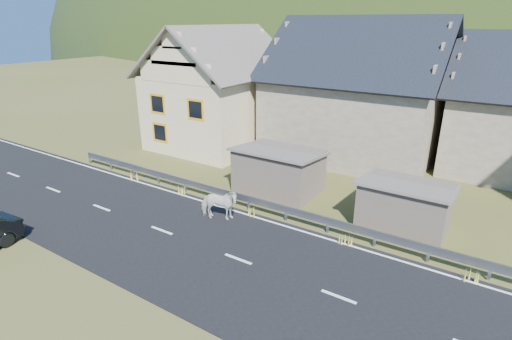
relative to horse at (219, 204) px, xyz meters
The scene contains 11 objects.
ground 3.44m from the horse, 39.98° to the right, with size 160.00×160.00×0.00m, color #424519.
road 3.44m from the horse, 39.98° to the right, with size 60.00×7.00×0.04m, color black.
lane_markings 3.43m from the horse, 39.98° to the right, with size 60.00×6.60×0.01m, color silver.
guardrail 3.00m from the horse, 30.77° to the left, with size 28.10×0.09×0.75m.
shed_left 4.40m from the horse, 82.56° to the left, with size 4.30×3.30×2.40m, color #6E5F53.
shed_right 8.05m from the horse, 28.56° to the left, with size 3.80×2.90×2.20m, color #6E5F53.
house_cream 12.85m from the horse, 127.07° to the left, with size 7.80×9.80×8.30m.
house_stone_a 13.51m from the horse, 83.04° to the left, with size 10.80×9.80×8.90m.
mountain 179.22m from the horse, 87.56° to the left, with size 440.00×280.00×260.00m, color #22320D.
conifer_patch 120.03m from the horse, 115.93° to the left, with size 76.00×50.00×28.00m, color black.
horse is the anchor object (origin of this frame).
Camera 1 is at (7.54, -10.40, 8.48)m, focal length 28.00 mm.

